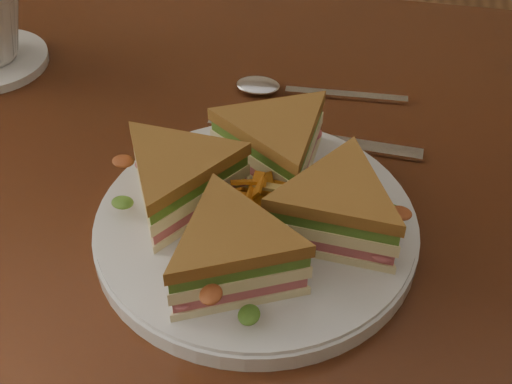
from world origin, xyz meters
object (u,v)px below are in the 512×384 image
at_px(plate, 256,228).
at_px(knife, 306,138).
at_px(sandwich_wedges, 256,196).
at_px(table, 286,272).
at_px(spoon, 279,88).

bearing_deg(plate, knife, 80.15).
relative_size(sandwich_wedges, knife, 1.24).
distance_m(table, knife, 0.13).
distance_m(plate, knife, 0.14).
relative_size(sandwich_wedges, spoon, 1.45).
distance_m(sandwich_wedges, spoon, 0.22).
relative_size(plate, sandwich_wedges, 1.02).
height_order(table, plate, plate).
bearing_deg(knife, table, -88.23).
bearing_deg(plate, spoon, 94.25).
bearing_deg(plate, table, 65.66).
distance_m(table, sandwich_wedges, 0.15).
xyz_separation_m(plate, sandwich_wedges, (0.00, 0.00, 0.04)).
height_order(sandwich_wedges, knife, sandwich_wedges).
relative_size(table, sandwich_wedges, 4.49).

